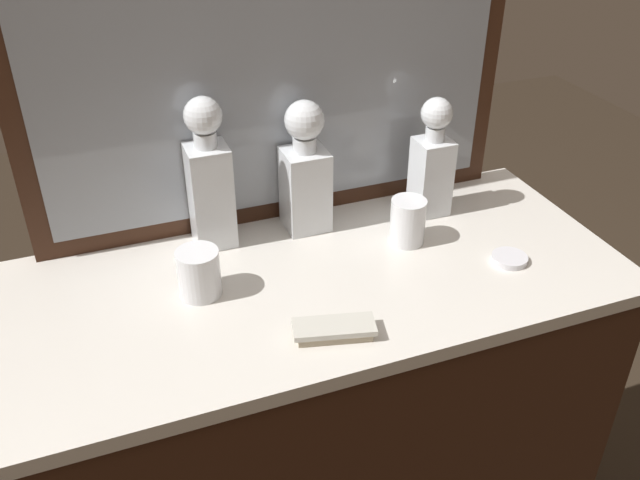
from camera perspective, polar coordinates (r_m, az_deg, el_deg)
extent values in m
cube|color=#381E11|center=(1.63, 0.00, -16.91)|extent=(1.14, 0.51, 0.91)
cube|color=silver|center=(1.31, 0.00, -3.47)|extent=(1.17, 0.53, 0.03)
cube|color=#381E11|center=(1.35, -3.93, 16.50)|extent=(1.00, 0.03, 0.77)
cube|color=gray|center=(1.34, -3.73, 16.34)|extent=(0.92, 0.01, 0.69)
cube|color=white|center=(1.49, 9.14, 5.20)|extent=(0.07, 0.07, 0.17)
cube|color=#9E5619|center=(1.50, 9.07, 4.50)|extent=(0.06, 0.06, 0.13)
cylinder|color=white|center=(1.45, 9.48, 8.67)|extent=(0.04, 0.04, 0.03)
sphere|color=white|center=(1.43, 9.64, 10.29)|extent=(0.07, 0.07, 0.07)
cube|color=white|center=(1.37, -9.03, 3.61)|extent=(0.08, 0.08, 0.21)
cube|color=#9E5619|center=(1.38, -8.95, 2.80)|extent=(0.07, 0.07, 0.17)
cylinder|color=white|center=(1.32, -9.47, 8.20)|extent=(0.04, 0.04, 0.03)
sphere|color=white|center=(1.30, -9.66, 10.10)|extent=(0.07, 0.07, 0.07)
cube|color=white|center=(1.42, -1.23, 4.19)|extent=(0.09, 0.09, 0.17)
cube|color=#9E5619|center=(1.43, -1.22, 3.34)|extent=(0.07, 0.07, 0.12)
cylinder|color=white|center=(1.37, -1.28, 7.92)|extent=(0.05, 0.05, 0.03)
sphere|color=white|center=(1.35, -1.30, 9.87)|extent=(0.08, 0.08, 0.08)
cylinder|color=white|center=(1.39, 7.26, 1.54)|extent=(0.07, 0.07, 0.09)
cylinder|color=silver|center=(1.41, 7.15, 0.10)|extent=(0.07, 0.07, 0.01)
cylinder|color=white|center=(1.25, -9.98, -2.71)|extent=(0.08, 0.08, 0.09)
cylinder|color=silver|center=(1.28, -9.82, -4.15)|extent=(0.07, 0.07, 0.01)
cube|color=#B7A88C|center=(1.16, 1.17, -7.63)|extent=(0.13, 0.08, 0.01)
cube|color=beige|center=(1.16, 1.18, -7.18)|extent=(0.15, 0.09, 0.01)
cylinder|color=silver|center=(1.39, 15.39, -1.49)|extent=(0.07, 0.07, 0.01)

